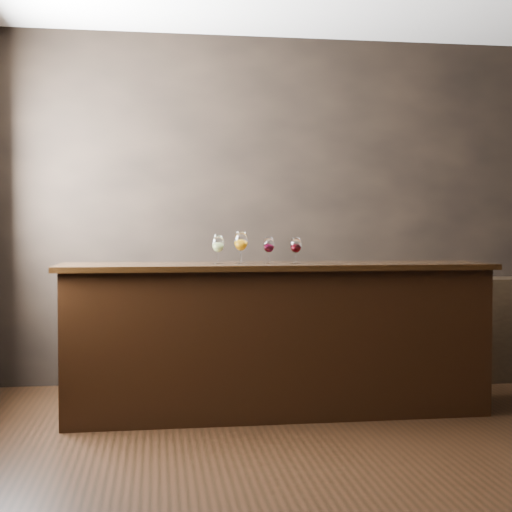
{
  "coord_description": "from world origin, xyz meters",
  "views": [
    {
      "loc": [
        -1.23,
        -3.51,
        1.22
      ],
      "look_at": [
        -0.57,
        1.18,
        1.06
      ],
      "focal_mm": 50.0,
      "sensor_mm": 36.0,
      "label": 1
    }
  ],
  "objects": [
    {
      "name": "glass_red_a",
      "position": [
        -0.48,
        1.22,
        1.13
      ],
      "size": [
        0.08,
        0.08,
        0.18
      ],
      "color": "white",
      "rests_on": "bar_top"
    },
    {
      "name": "room_shell",
      "position": [
        -0.23,
        0.11,
        1.81
      ],
      "size": [
        5.02,
        4.52,
        2.81
      ],
      "color": "black",
      "rests_on": "ground"
    },
    {
      "name": "bar_top",
      "position": [
        -0.43,
        1.18,
        0.99
      ],
      "size": [
        2.87,
        0.67,
        0.04
      ],
      "primitive_type": "cube",
      "rotation": [
        0.0,
        0.0,
        0.0
      ],
      "color": "black",
      "rests_on": "bar_counter"
    },
    {
      "name": "glass_white",
      "position": [
        -0.83,
        1.2,
        1.14
      ],
      "size": [
        0.08,
        0.08,
        0.19
      ],
      "color": "white",
      "rests_on": "bar_top"
    },
    {
      "name": "glass_amber",
      "position": [
        -0.67,
        1.2,
        1.15
      ],
      "size": [
        0.09,
        0.09,
        0.22
      ],
      "color": "white",
      "rests_on": "bar_top"
    },
    {
      "name": "bar_counter",
      "position": [
        -0.43,
        1.18,
        0.49
      ],
      "size": [
        2.78,
        0.61,
        0.97
      ],
      "primitive_type": "cube",
      "rotation": [
        0.0,
        0.0,
        0.0
      ],
      "color": "black",
      "rests_on": "ground"
    },
    {
      "name": "back_bar_shelf",
      "position": [
        0.68,
        2.03,
        0.42
      ],
      "size": [
        2.32,
        0.4,
        0.84
      ],
      "primitive_type": "cube",
      "color": "black",
      "rests_on": "ground"
    },
    {
      "name": "ground",
      "position": [
        0.0,
        0.0,
        0.0
      ],
      "size": [
        5.0,
        5.0,
        0.0
      ],
      "primitive_type": "plane",
      "color": "black",
      "rests_on": "ground"
    },
    {
      "name": "glass_red_b",
      "position": [
        -0.31,
        1.15,
        1.13
      ],
      "size": [
        0.07,
        0.07,
        0.18
      ],
      "color": "white",
      "rests_on": "bar_top"
    }
  ]
}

